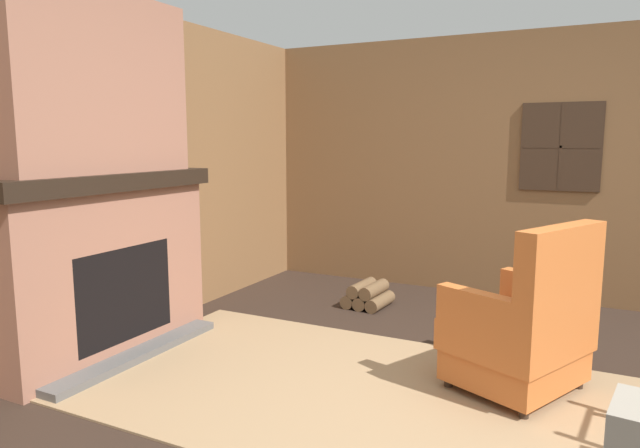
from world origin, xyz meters
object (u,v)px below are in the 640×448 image
object	(u,v)px
armchair	(524,331)
oil_lamp_vase	(29,163)
firewood_stack	(368,295)
storage_case	(158,160)

from	to	relation	value
armchair	oil_lamp_vase	size ratio (longest dim) A/B	4.40
armchair	firewood_stack	bearing A→B (deg)	-15.42
firewood_stack	oil_lamp_vase	bearing A→B (deg)	-117.28
oil_lamp_vase	firewood_stack	bearing A→B (deg)	62.72
armchair	storage_case	bearing A→B (deg)	25.61
armchair	oil_lamp_vase	xyz separation A→B (m)	(-2.58, -1.10, 0.93)
firewood_stack	armchair	bearing A→B (deg)	-39.88
firewood_stack	oil_lamp_vase	size ratio (longest dim) A/B	1.81
firewood_stack	storage_case	bearing A→B (deg)	-133.67
firewood_stack	storage_case	world-z (taller)	storage_case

